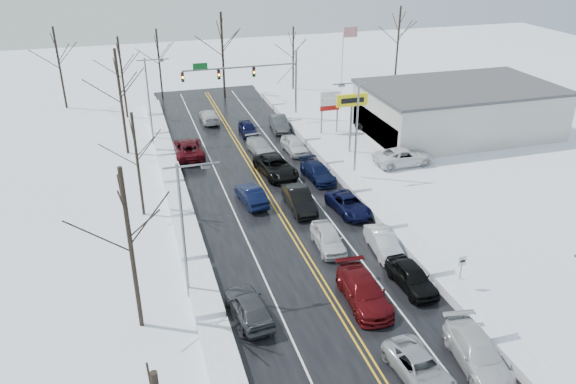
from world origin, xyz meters
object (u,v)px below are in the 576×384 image
object	(u,v)px
flagpole	(344,61)
tires_plus_sign	(352,104)
dealership_building	(458,109)
oncoming_car_0	(252,203)
traffic_signal_mast	(253,75)

from	to	relation	value
flagpole	tires_plus_sign	bearing A→B (deg)	-108.44
flagpole	dealership_building	world-z (taller)	flagpole
flagpole	oncoming_car_0	size ratio (longest dim) A/B	2.19
tires_plus_sign	oncoming_car_0	bearing A→B (deg)	-145.20
traffic_signal_mast	tires_plus_sign	distance (m)	13.92
tires_plus_sign	dealership_building	bearing A→B (deg)	8.47
flagpole	oncoming_car_0	bearing A→B (deg)	-126.93
tires_plus_sign	flagpole	xyz separation A→B (m)	(4.67, 14.01, 0.93)
traffic_signal_mast	tires_plus_sign	size ratio (longest dim) A/B	2.21
traffic_signal_mast	oncoming_car_0	size ratio (longest dim) A/B	2.90
oncoming_car_0	tires_plus_sign	bearing A→B (deg)	-151.37
oncoming_car_0	dealership_building	bearing A→B (deg)	-163.92
tires_plus_sign	flagpole	size ratio (longest dim) A/B	0.60
dealership_building	oncoming_car_0	distance (m)	27.94
traffic_signal_mast	dealership_building	distance (m)	23.01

